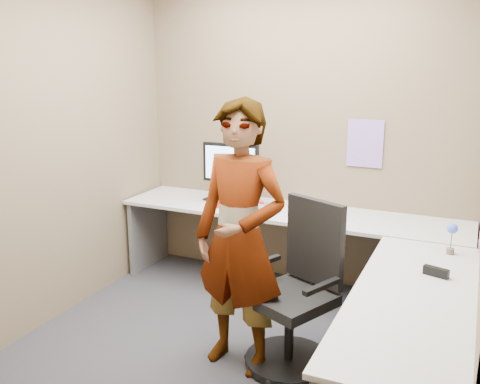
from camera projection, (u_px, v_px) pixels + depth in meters
The scene contains 16 objects.
ground at pixel (242, 342), 3.87m from camera, with size 3.00×3.00×0.00m, color #28282D.
wall_back at pixel (303, 133), 4.68m from camera, with size 3.00×3.00×0.00m, color brown.
wall_left at pixel (66, 144), 4.14m from camera, with size 2.70×2.70×0.00m, color brown.
desk at pixel (318, 257), 3.89m from camera, with size 2.98×2.58×0.73m.
paper_ream at pixel (230, 202), 4.70m from camera, with size 0.32×0.23×0.06m, color red.
monitor at pixel (231, 166), 4.63m from camera, with size 0.51×0.16×0.49m.
laptop at pixel (226, 194), 4.90m from camera, with size 0.35×0.31×0.21m.
trackball_mouse at pixel (262, 205), 4.62m from camera, with size 0.12×0.08×0.07m.
origami at pixel (292, 216), 4.30m from camera, with size 0.10×0.10×0.06m, color white.
stapler at pixel (436, 272), 3.19m from camera, with size 0.15×0.04×0.06m, color black.
flower at pixel (452, 234), 3.52m from camera, with size 0.07×0.07×0.22m.
calendar_purple at pixel (365, 143), 4.47m from camera, with size 0.30×0.01×0.40m, color #846BB7.
sticky_note_b at pixel (480, 238), 3.60m from camera, with size 0.01×0.07×0.07m, color pink.
sticky_note_c at pixel (479, 246), 3.50m from camera, with size 0.01×0.07×0.07m, color pink.
office_chair at pixel (297, 302), 3.50m from camera, with size 0.64×0.64×1.09m.
person at pixel (240, 238), 3.39m from camera, with size 0.65×0.42×1.77m, color #999399.
Camera 1 is at (1.43, -3.18, 2.01)m, focal length 40.00 mm.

